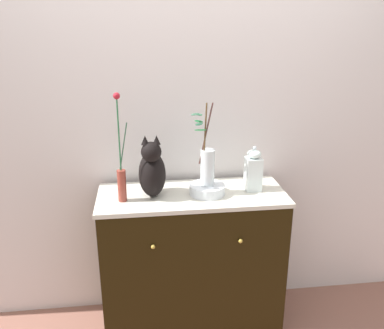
{
  "coord_description": "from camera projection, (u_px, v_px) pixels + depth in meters",
  "views": [
    {
      "loc": [
        -0.28,
        -2.21,
        1.89
      ],
      "look_at": [
        0.0,
        0.0,
        1.11
      ],
      "focal_mm": 38.5,
      "sensor_mm": 36.0,
      "label": 1
    }
  ],
  "objects": [
    {
      "name": "sideboard",
      "position": [
        192.0,
        261.0,
        2.58
      ],
      "size": [
        1.11,
        0.47,
        0.93
      ],
      "color": "black",
      "rests_on": "ground_plane"
    },
    {
      "name": "vase_slim_green",
      "position": [
        121.0,
        175.0,
        2.27
      ],
      "size": [
        0.07,
        0.05,
        0.61
      ],
      "color": "brown",
      "rests_on": "sideboard"
    },
    {
      "name": "bowl_porcelain",
      "position": [
        207.0,
        189.0,
        2.41
      ],
      "size": [
        0.21,
        0.21,
        0.06
      ],
      "primitive_type": "cylinder",
      "color": "silver",
      "rests_on": "sideboard"
    },
    {
      "name": "vase_glass_clear",
      "position": [
        207.0,
        164.0,
        2.36
      ],
      "size": [
        0.15,
        0.16,
        0.48
      ],
      "color": "silver",
      "rests_on": "bowl_porcelain"
    },
    {
      "name": "jar_lidded_porcelain",
      "position": [
        253.0,
        171.0,
        2.44
      ],
      "size": [
        0.09,
        0.09,
        0.27
      ],
      "color": "silver",
      "rests_on": "sideboard"
    },
    {
      "name": "cat_sitting",
      "position": [
        152.0,
        171.0,
        2.34
      ],
      "size": [
        0.17,
        0.42,
        0.38
      ],
      "color": "black",
      "rests_on": "sideboard"
    },
    {
      "name": "ground_plane",
      "position": [
        192.0,
        322.0,
        2.73
      ],
      "size": [
        6.0,
        6.0,
        0.0
      ],
      "primitive_type": "plane",
      "color": "#8C5C4E"
    },
    {
      "name": "wall_back",
      "position": [
        186.0,
        121.0,
        2.59
      ],
      "size": [
        4.4,
        0.08,
        2.6
      ],
      "primitive_type": "cube",
      "color": "silver",
      "rests_on": "ground_plane"
    }
  ]
}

